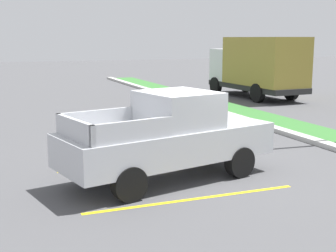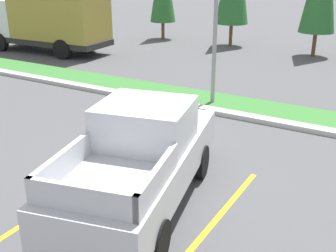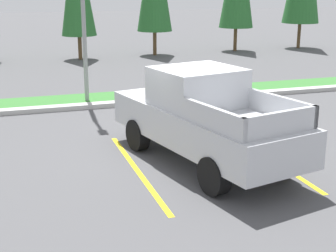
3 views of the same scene
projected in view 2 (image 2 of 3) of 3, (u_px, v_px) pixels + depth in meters
The scene contains 7 objects.
ground_plane at pixel (153, 184), 9.50m from camera, with size 120.00×120.00×0.00m, color #4C4C4F.
parking_line_near at pixel (84, 185), 9.42m from camera, with size 0.12×4.80×0.01m, color yellow.
parking_line_far at pixel (210, 227), 7.96m from camera, with size 0.12×4.80×0.01m, color yellow.
curb_strip at pixel (237, 115), 13.49m from camera, with size 56.00×0.40×0.15m, color #B2B2AD.
grass_median at pixel (249, 107), 14.39m from camera, with size 56.00×1.80×0.06m, color #387533.
pickup_truck_main at pixel (141, 158), 8.36m from camera, with size 3.03×5.51×2.10m.
cargo_truck_distant at pixel (50, 18), 22.44m from camera, with size 6.90×2.75×3.40m.
Camera 2 is at (4.52, -7.05, 4.67)m, focal length 45.25 mm.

